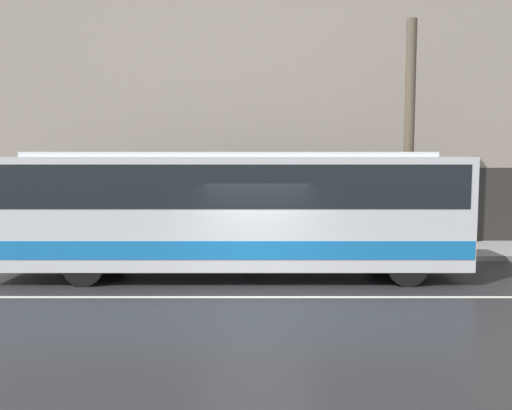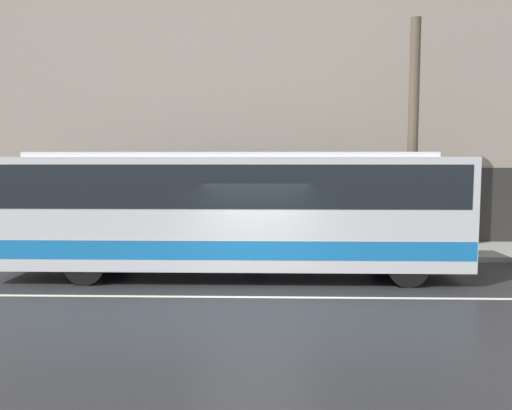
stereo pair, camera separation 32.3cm
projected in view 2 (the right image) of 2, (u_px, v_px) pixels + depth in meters
name	position (u px, v px, depth m)	size (l,w,h in m)	color
ground_plane	(255.00, 297.00, 11.11)	(60.00, 60.00, 0.00)	#262628
sidewalk	(259.00, 250.00, 16.59)	(60.00, 3.01, 0.16)	gray
building_facade	(260.00, 58.00, 17.66)	(60.00, 0.35, 13.79)	gray
lane_stripe	(255.00, 297.00, 11.11)	(54.00, 0.14, 0.01)	beige
transit_bus	(232.00, 207.00, 13.13)	(11.87, 2.60, 3.25)	silver
utility_pole_near	(413.00, 138.00, 15.12)	(0.31, 0.31, 7.13)	brown
pedestrian_waiting	(244.00, 221.00, 17.61)	(0.36, 0.36, 1.63)	#333338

